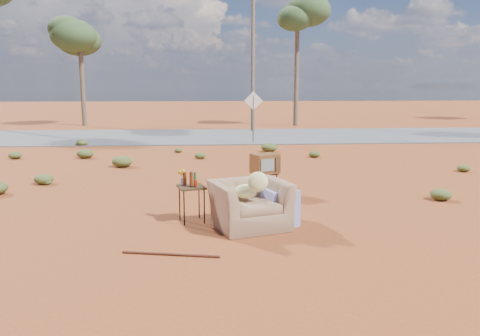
{
  "coord_description": "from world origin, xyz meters",
  "views": [
    {
      "loc": [
        -0.44,
        -7.56,
        2.38
      ],
      "look_at": [
        0.2,
        1.49,
        0.8
      ],
      "focal_mm": 35.0,
      "sensor_mm": 36.0,
      "label": 1
    }
  ],
  "objects": [
    {
      "name": "highway",
      "position": [
        0.0,
        15.0,
        0.02
      ],
      "size": [
        140.0,
        7.0,
        0.04
      ],
      "primitive_type": "cube",
      "color": "#565659",
      "rests_on": "ground"
    },
    {
      "name": "utility_pole_center",
      "position": [
        2.0,
        17.5,
        4.15
      ],
      "size": [
        1.4,
        0.2,
        8.0
      ],
      "color": "brown",
      "rests_on": "ground"
    },
    {
      "name": "eucalyptus_near_left",
      "position": [
        -8.0,
        22.0,
        5.45
      ],
      "size": [
        3.2,
        3.2,
        6.6
      ],
      "color": "brown",
      "rests_on": "ground"
    },
    {
      "name": "road_sign",
      "position": [
        1.5,
        12.0,
        1.5
      ],
      "size": [
        0.78,
        0.06,
        2.19
      ],
      "color": "brown",
      "rests_on": "ground"
    },
    {
      "name": "rusty_bar",
      "position": [
        -0.99,
        -1.14,
        0.02
      ],
      "size": [
        1.41,
        0.33,
        0.04
      ],
      "primitive_type": "cylinder",
      "rotation": [
        0.0,
        1.57,
        -0.21
      ],
      "color": "#4F1F15",
      "rests_on": "ground"
    },
    {
      "name": "armchair",
      "position": [
        0.36,
        0.2,
        0.5
      ],
      "size": [
        1.58,
        1.31,
        1.07
      ],
      "rotation": [
        0.0,
        0.0,
        0.31
      ],
      "color": "#836247",
      "rests_on": "ground"
    },
    {
      "name": "eucalyptus_center",
      "position": [
        5.0,
        21.0,
        6.43
      ],
      "size": [
        3.2,
        3.2,
        7.6
      ],
      "color": "brown",
      "rests_on": "ground"
    },
    {
      "name": "scrub_patch",
      "position": [
        -0.82,
        4.41,
        0.14
      ],
      "size": [
        17.49,
        8.07,
        0.33
      ],
      "color": "#465525",
      "rests_on": "ground"
    },
    {
      "name": "ground",
      "position": [
        0.0,
        0.0,
        0.0
      ],
      "size": [
        140.0,
        140.0,
        0.0
      ],
      "primitive_type": "plane",
      "color": "maroon",
      "rests_on": "ground"
    },
    {
      "name": "tv_unit",
      "position": [
        0.85,
        2.7,
        0.67
      ],
      "size": [
        0.69,
        0.63,
        0.9
      ],
      "rotation": [
        0.0,
        0.0,
        0.43
      ],
      "color": "black",
      "rests_on": "ground"
    },
    {
      "name": "side_table",
      "position": [
        -0.77,
        0.57,
        0.67
      ],
      "size": [
        0.56,
        0.56,
        0.92
      ],
      "rotation": [
        0.0,
        0.0,
        0.27
      ],
      "color": "#362613",
      "rests_on": "ground"
    }
  ]
}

